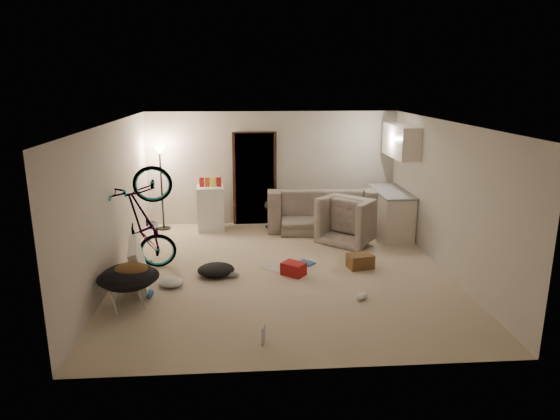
{
  "coord_description": "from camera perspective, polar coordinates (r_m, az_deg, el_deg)",
  "views": [
    {
      "loc": [
        -0.63,
        -7.94,
        3.16
      ],
      "look_at": [
        -0.01,
        0.6,
        0.92
      ],
      "focal_mm": 32.0,
      "sensor_mm": 36.0,
      "label": 1
    }
  ],
  "objects": [
    {
      "name": "saucer_chair",
      "position": [
        7.49,
        -16.9,
        -7.92
      ],
      "size": [
        0.86,
        0.86,
        0.61
      ],
      "color": "silver",
      "rests_on": "floor"
    },
    {
      "name": "book_white",
      "position": [
        8.52,
        2.21,
        -7.02
      ],
      "size": [
        0.26,
        0.3,
        0.02
      ],
      "primitive_type": "cube",
      "rotation": [
        0.0,
        0.0,
        -0.29
      ],
      "color": "silver",
      "rests_on": "floor"
    },
    {
      "name": "sofa",
      "position": [
        10.89,
        4.66,
        -0.4
      ],
      "size": [
        2.34,
        0.98,
        0.67
      ],
      "primitive_type": "imported",
      "rotation": [
        0.0,
        0.0,
        3.11
      ],
      "color": "#39413A",
      "rests_on": "floor"
    },
    {
      "name": "snack_box_0",
      "position": [
        10.75,
        -8.93,
        2.9
      ],
      "size": [
        0.11,
        0.08,
        0.3
      ],
      "primitive_type": "cube",
      "rotation": [
        0.0,
        0.0,
        0.14
      ],
      "color": "maroon",
      "rests_on": "mini_fridge"
    },
    {
      "name": "sofa_drape",
      "position": [
        10.74,
        -0.33,
        0.55
      ],
      "size": [
        0.59,
        0.5,
        0.28
      ],
      "primitive_type": "ellipsoid",
      "rotation": [
        0.0,
        0.0,
        -0.08
      ],
      "color": "black",
      "rests_on": "sofa"
    },
    {
      "name": "clothes_lump_c",
      "position": [
        8.14,
        -12.37,
        -8.04
      ],
      "size": [
        0.54,
        0.53,
        0.13
      ],
      "primitive_type": "ellipsoid",
      "rotation": [
        0.0,
        0.0,
        -0.66
      ],
      "color": "silver",
      "rests_on": "floor"
    },
    {
      "name": "floor_lamp",
      "position": [
        10.9,
        -13.49,
        4.47
      ],
      "size": [
        0.28,
        0.28,
        1.81
      ],
      "color": "black",
      "rests_on": "floor"
    },
    {
      "name": "wall_right",
      "position": [
        8.84,
        18.49,
        1.43
      ],
      "size": [
        0.02,
        6.0,
        2.5
      ],
      "primitive_type": "cube",
      "color": "beige",
      "rests_on": "floor"
    },
    {
      "name": "drink_case_a",
      "position": [
        8.77,
        9.15,
        -5.8
      ],
      "size": [
        0.48,
        0.38,
        0.24
      ],
      "primitive_type": "cube",
      "rotation": [
        0.0,
        0.0,
        0.21
      ],
      "color": "brown",
      "rests_on": "floor"
    },
    {
      "name": "book_asset",
      "position": [
        6.32,
        -2.07,
        -15.24
      ],
      "size": [
        0.28,
        0.24,
        0.02
      ],
      "primitive_type": "imported",
      "rotation": [
        0.0,
        0.0,
        1.24
      ],
      "color": "maroon",
      "rests_on": "floor"
    },
    {
      "name": "clothes_lump_a",
      "position": [
        8.41,
        -7.32,
        -6.79
      ],
      "size": [
        0.65,
        0.57,
        0.2
      ],
      "primitive_type": "ellipsoid",
      "rotation": [
        0.0,
        0.0,
        0.08
      ],
      "color": "black",
      "rests_on": "floor"
    },
    {
      "name": "snack_box_1",
      "position": [
        10.74,
        -8.29,
        2.91
      ],
      "size": [
        0.1,
        0.07,
        0.3
      ],
      "primitive_type": "cube",
      "rotation": [
        0.0,
        0.0,
        -0.03
      ],
      "color": "#B54816",
      "rests_on": "mini_fridge"
    },
    {
      "name": "tv_box",
      "position": [
        8.13,
        -15.84,
        -6.09
      ],
      "size": [
        0.47,
        1.1,
        0.72
      ],
      "primitive_type": "cube",
      "rotation": [
        0.0,
        -0.21,
        0.18
      ],
      "color": "silver",
      "rests_on": "floor"
    },
    {
      "name": "doorway",
      "position": [
        11.12,
        -2.91,
        3.56
      ],
      "size": [
        0.85,
        0.1,
        2.04
      ],
      "primitive_type": "cube",
      "color": "black",
      "rests_on": "floor"
    },
    {
      "name": "wall_front",
      "position": [
        5.32,
        2.93,
        -6.35
      ],
      "size": [
        5.5,
        0.02,
        2.5
      ],
      "primitive_type": "cube",
      "color": "beige",
      "rests_on": "floor"
    },
    {
      "name": "drink_case_b",
      "position": [
        8.37,
        1.56,
        -6.74
      ],
      "size": [
        0.45,
        0.44,
        0.21
      ],
      "primitive_type": "cube",
      "rotation": [
        0.0,
        0.0,
        -0.67
      ],
      "color": "maroon",
      "rests_on": "floor"
    },
    {
      "name": "wall_left",
      "position": [
        8.44,
        -18.67,
        0.81
      ],
      "size": [
        0.02,
        6.0,
        2.5
      ],
      "primitive_type": "cube",
      "color": "beige",
      "rests_on": "floor"
    },
    {
      "name": "shoe_0",
      "position": [
        10.96,
        -1.09,
        -1.84
      ],
      "size": [
        0.28,
        0.19,
        0.1
      ],
      "primitive_type": "ellipsoid",
      "rotation": [
        0.0,
        0.0,
        0.38
      ],
      "color": "#285092",
      "rests_on": "floor"
    },
    {
      "name": "bicycle",
      "position": [
        8.72,
        -15.03,
        -3.68
      ],
      "size": [
        1.94,
        1.02,
        1.08
      ],
      "primitive_type": "imported",
      "rotation": [
        0.0,
        -0.17,
        1.69
      ],
      "color": "black",
      "rests_on": "floor"
    },
    {
      "name": "wall_back",
      "position": [
        11.13,
        -0.86,
        4.79
      ],
      "size": [
        5.5,
        0.02,
        2.5
      ],
      "primitive_type": "cube",
      "color": "beige",
      "rests_on": "floor"
    },
    {
      "name": "juicer",
      "position": [
        8.79,
        8.23,
        -5.86
      ],
      "size": [
        0.17,
        0.17,
        0.24
      ],
      "color": "white",
      "rests_on": "floor"
    },
    {
      "name": "ceiling",
      "position": [
        7.99,
        0.37,
        10.01
      ],
      "size": [
        5.5,
        6.0,
        0.02
      ],
      "primitive_type": "cube",
      "color": "white",
      "rests_on": "wall_back"
    },
    {
      "name": "kitchen_uppers",
      "position": [
        10.51,
        13.66,
        7.65
      ],
      "size": [
        0.38,
        1.4,
        0.65
      ],
      "primitive_type": "cube",
      "color": "silver",
      "rests_on": "wall_right"
    },
    {
      "name": "book_blue",
      "position": [
        8.89,
        2.99,
        -6.06
      ],
      "size": [
        0.35,
        0.34,
        0.03
      ],
      "primitive_type": "cube",
      "rotation": [
        0.0,
        0.0,
        0.81
      ],
      "color": "#285092",
      "rests_on": "floor"
    },
    {
      "name": "mini_fridge",
      "position": [
        10.85,
        -7.93,
        0.21
      ],
      "size": [
        0.59,
        0.59,
        0.95
      ],
      "primitive_type": "cube",
      "rotation": [
        0.0,
        0.0,
        0.06
      ],
      "color": "white",
      "rests_on": "floor"
    },
    {
      "name": "clothes_lump_b",
      "position": [
        10.97,
        2.73,
        -1.69
      ],
      "size": [
        0.65,
        0.65,
        0.15
      ],
      "primitive_type": "ellipsoid",
      "rotation": [
        0.0,
        0.0,
        0.72
      ],
      "color": "black",
      "rests_on": "floor"
    },
    {
      "name": "kitchen_counter",
      "position": [
        10.75,
        12.52,
        -0.34
      ],
      "size": [
        0.6,
        1.5,
        0.88
      ],
      "primitive_type": "cube",
      "color": "silver",
      "rests_on": "floor"
    },
    {
      "name": "shoe_2",
      "position": [
        7.83,
        -14.67,
        -9.23
      ],
      "size": [
        0.12,
        0.27,
        0.1
      ],
      "primitive_type": "ellipsoid",
      "rotation": [
        0.0,
        0.0,
        1.5
      ],
      "color": "#285092",
      "rests_on": "floor"
    },
    {
      "name": "door_trim",
      "position": [
        11.09,
        -2.91,
        3.53
      ],
      "size": [
        0.97,
        0.04,
        2.1
      ],
      "primitive_type": "cube",
      "color": "#361C12",
      "rests_on": "floor"
    },
    {
      "name": "snack_box_3",
      "position": [
        10.72,
        -7.01,
        2.94
      ],
      "size": [
        0.11,
        0.08,
        0.3
      ],
      "primitive_type": "cube",
      "rotation": [
        0.0,
        0.0,
        0.15
      ],
      "color": "maroon",
      "rests_on": "mini_fridge"
    },
    {
      "name": "floor",
      "position": [
        8.57,
        0.35,
        -7.03
      ],
      "size": [
        5.5,
        6.0,
        0.02
      ],
      "primitive_type": "cube",
      "color": "beige",
      "rests_on": "ground"
    },
    {
      "name": "armchair",
      "position": [
        10.19,
        8.48,
        -1.55
      ],
      "size": [
        1.4,
        1.39,
        0.68
      ],
      "primitive_type": "imported",
      "rotation": [
        0.0,
        0.0,
        2.41
      ],
      "color": "#39413A",
      "rests_on": "floor"
    },
    {
      "name": "newspaper",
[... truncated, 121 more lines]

